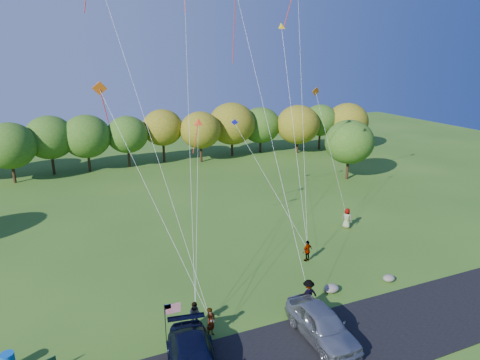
# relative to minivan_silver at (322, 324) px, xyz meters

# --- Properties ---
(ground) EXTENTS (140.00, 140.00, 0.00)m
(ground) POSITION_rel_minivan_silver_xyz_m (-3.49, 3.26, -0.97)
(ground) COLOR #2E5819
(ground) RESTS_ON ground
(treeline) EXTENTS (75.88, 27.68, 8.52)m
(treeline) POSITION_rel_minivan_silver_xyz_m (-2.93, 39.43, 3.88)
(treeline) COLOR #372414
(treeline) RESTS_ON ground
(minivan_silver) EXTENTS (2.18, 5.38, 1.83)m
(minivan_silver) POSITION_rel_minivan_silver_xyz_m (0.00, 0.00, 0.00)
(minivan_silver) COLOR #90949A
(minivan_silver) RESTS_ON asphalt_lane
(flyer_a) EXTENTS (0.78, 0.73, 1.79)m
(flyer_a) POSITION_rel_minivan_silver_xyz_m (-5.55, 2.71, -0.08)
(flyer_a) COLOR #4C4C59
(flyer_a) RESTS_ON ground
(flyer_b) EXTENTS (0.95, 0.84, 1.66)m
(flyer_b) POSITION_rel_minivan_silver_xyz_m (-6.12, 3.77, -0.14)
(flyer_b) COLOR #4C4C59
(flyer_b) RESTS_ON ground
(flyer_c) EXTENTS (1.25, 0.72, 1.93)m
(flyer_c) POSITION_rel_minivan_silver_xyz_m (0.94, 2.93, -0.01)
(flyer_c) COLOR #4C4C59
(flyer_c) RESTS_ON ground
(flyer_d) EXTENTS (1.06, 0.66, 1.68)m
(flyer_d) POSITION_rel_minivan_silver_xyz_m (4.25, 8.36, -0.14)
(flyer_d) COLOR #4C4C59
(flyer_d) RESTS_ON ground
(flyer_e) EXTENTS (1.00, 1.08, 1.85)m
(flyer_e) POSITION_rel_minivan_silver_xyz_m (10.94, 12.46, -0.05)
(flyer_e) COLOR #4C4C59
(flyer_e) RESTS_ON ground
(flag_assembly) EXTENTS (0.92, 0.60, 2.48)m
(flag_assembly) POSITION_rel_minivan_silver_xyz_m (-7.77, 3.00, 0.88)
(flag_assembly) COLOR black
(flag_assembly) RESTS_ON ground
(boulder_near) EXTENTS (1.07, 0.84, 0.54)m
(boulder_near) POSITION_rel_minivan_silver_xyz_m (3.37, 3.89, -0.71)
(boulder_near) COLOR gray
(boulder_near) RESTS_ON ground
(boulder_far) EXTENTS (0.87, 0.72, 0.45)m
(boulder_far) POSITION_rel_minivan_silver_xyz_m (7.90, 3.50, -0.75)
(boulder_far) COLOR gray
(boulder_far) RESTS_ON ground
(kites_aloft) EXTENTS (18.50, 11.55, 15.16)m
(kites_aloft) POSITION_rel_minivan_silver_xyz_m (-0.21, 15.51, 17.64)
(kites_aloft) COLOR red
(kites_aloft) RESTS_ON ground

